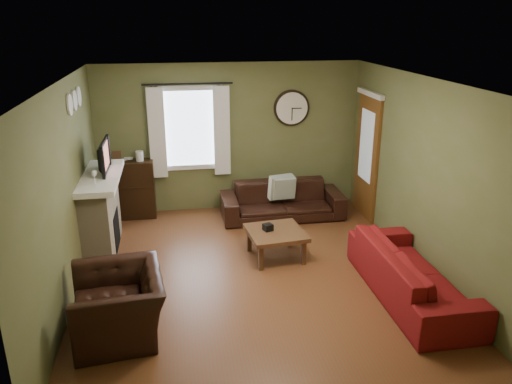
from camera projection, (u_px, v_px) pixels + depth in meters
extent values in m
cube|color=brown|center=(254.00, 274.00, 6.81)|extent=(4.60, 5.20, 0.00)
cube|color=white|center=(253.00, 81.00, 5.94)|extent=(4.60, 5.20, 0.00)
cube|color=#5C6237|center=(66.00, 194.00, 6.02)|extent=(0.00, 5.20, 2.60)
cube|color=#5C6237|center=(421.00, 175.00, 6.74)|extent=(0.00, 5.20, 2.60)
cube|color=#5C6237|center=(230.00, 138.00, 8.79)|extent=(4.60, 0.00, 2.60)
cube|color=#5C6237|center=(306.00, 288.00, 3.96)|extent=(4.60, 0.00, 2.60)
cube|color=#C2AD8C|center=(101.00, 215.00, 7.37)|extent=(0.40, 1.40, 1.10)
cube|color=black|center=(116.00, 230.00, 7.48)|extent=(0.04, 0.60, 0.55)
cube|color=white|center=(99.00, 177.00, 7.18)|extent=(0.58, 1.60, 0.08)
imported|color=black|center=(100.00, 160.00, 7.25)|extent=(0.08, 0.60, 0.35)
cube|color=#994C3F|center=(105.00, 156.00, 7.24)|extent=(0.02, 0.62, 0.36)
cylinder|color=white|center=(70.00, 105.00, 6.45)|extent=(0.28, 0.28, 0.03)
cylinder|color=white|center=(74.00, 100.00, 6.77)|extent=(0.28, 0.28, 0.03)
cylinder|color=white|center=(79.00, 96.00, 7.10)|extent=(0.28, 0.28, 0.03)
cylinder|color=black|center=(188.00, 84.00, 8.25)|extent=(0.03, 0.03, 1.50)
cube|color=white|center=(157.00, 134.00, 8.44)|extent=(0.28, 0.04, 1.55)
cube|color=white|center=(222.00, 131.00, 8.61)|extent=(0.28, 0.04, 1.55)
cube|color=brown|center=(367.00, 157.00, 8.54)|extent=(0.05, 0.90, 2.10)
imported|color=#51331E|center=(124.00, 162.00, 8.59)|extent=(0.16, 0.21, 0.02)
imported|color=black|center=(282.00, 201.00, 8.65)|extent=(2.10, 0.82, 0.61)
cube|color=#92A195|center=(284.00, 188.00, 8.53)|extent=(0.39, 0.14, 0.38)
cube|color=#92A195|center=(281.00, 187.00, 8.59)|extent=(0.44, 0.22, 0.42)
imported|color=maroon|center=(411.00, 273.00, 6.19)|extent=(0.87, 2.22, 0.65)
imported|color=black|center=(119.00, 305.00, 5.45)|extent=(1.08, 1.20, 0.71)
cube|color=black|center=(268.00, 231.00, 7.19)|extent=(0.16, 0.16, 0.10)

